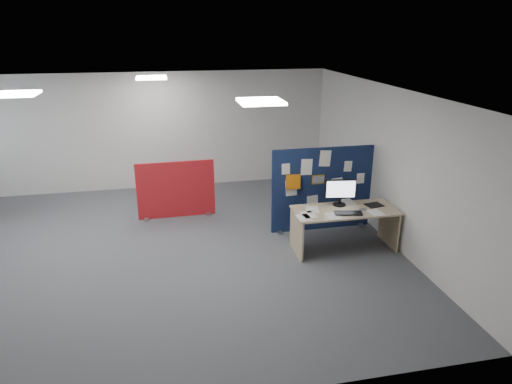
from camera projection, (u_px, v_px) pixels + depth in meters
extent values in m
plane|color=#4C4F54|center=(132.00, 255.00, 7.72)|extent=(9.00, 9.00, 0.00)
cube|color=white|center=(116.00, 94.00, 6.79)|extent=(9.00, 7.00, 0.02)
cube|color=silver|center=(134.00, 132.00, 10.48)|extent=(9.00, 0.02, 2.70)
cube|color=silver|center=(100.00, 301.00, 4.03)|extent=(9.00, 0.02, 2.70)
cube|color=silver|center=(386.00, 163.00, 8.11)|extent=(0.02, 7.00, 2.70)
cube|color=white|center=(261.00, 102.00, 6.27)|extent=(0.60, 0.60, 0.04)
cube|color=white|center=(17.00, 94.00, 6.98)|extent=(0.60, 0.60, 0.04)
cube|color=white|center=(151.00, 78.00, 9.20)|extent=(0.60, 0.60, 0.04)
cube|color=#101D3E|center=(322.00, 189.00, 8.48)|extent=(1.92, 0.06, 1.59)
cube|color=gray|center=(279.00, 231.00, 8.59)|extent=(0.08, 0.30, 0.04)
cube|color=gray|center=(359.00, 224.00, 8.90)|extent=(0.08, 0.30, 0.04)
cube|color=white|center=(286.00, 169.00, 8.16)|extent=(0.15, 0.01, 0.20)
cube|color=white|center=(307.00, 167.00, 8.23)|extent=(0.21, 0.01, 0.30)
cube|color=white|center=(325.00, 158.00, 8.25)|extent=(0.21, 0.01, 0.30)
cube|color=white|center=(348.00, 166.00, 8.39)|extent=(0.15, 0.01, 0.20)
cube|color=white|center=(291.00, 188.00, 8.31)|extent=(0.21, 0.01, 0.30)
cube|color=white|center=(337.00, 186.00, 8.48)|extent=(0.21, 0.01, 0.30)
cube|color=white|center=(361.00, 178.00, 8.53)|extent=(0.15, 0.01, 0.20)
cube|color=white|center=(313.00, 203.00, 8.50)|extent=(0.21, 0.01, 0.30)
cube|color=gold|center=(318.00, 180.00, 8.36)|extent=(0.24, 0.01, 0.18)
cube|color=orange|center=(293.00, 182.00, 8.23)|extent=(0.25, 0.10, 0.25)
cube|color=tan|center=(345.00, 210.00, 7.71)|extent=(1.74, 0.77, 0.03)
cube|color=tan|center=(297.00, 234.00, 7.67)|extent=(0.03, 0.71, 0.70)
cube|color=tan|center=(389.00, 226.00, 7.99)|extent=(0.03, 0.71, 0.70)
cube|color=tan|center=(337.00, 211.00, 8.09)|extent=(1.57, 0.02, 0.30)
cylinder|color=black|center=(339.00, 205.00, 7.89)|extent=(0.22, 0.22, 0.02)
cube|color=black|center=(339.00, 201.00, 7.87)|extent=(0.05, 0.04, 0.11)
cube|color=black|center=(340.00, 189.00, 7.79)|extent=(0.53, 0.12, 0.33)
cube|color=silver|center=(341.00, 189.00, 7.78)|extent=(0.49, 0.08, 0.29)
cube|color=black|center=(348.00, 213.00, 7.52)|extent=(0.48, 0.27, 0.02)
cube|color=gray|center=(363.00, 210.00, 7.66)|extent=(0.10, 0.06, 0.03)
cube|color=black|center=(374.00, 205.00, 7.88)|extent=(0.32, 0.27, 0.01)
cube|color=#A81517|center=(176.00, 190.00, 9.10)|extent=(1.54, 0.08, 1.16)
cube|color=gray|center=(147.00, 218.00, 9.17)|extent=(0.08, 0.30, 0.04)
cube|color=gray|center=(208.00, 213.00, 9.41)|extent=(0.08, 0.30, 0.04)
cube|color=black|center=(169.00, 209.00, 9.54)|extent=(0.27, 0.11, 0.04)
cube|color=black|center=(165.00, 206.00, 9.73)|extent=(0.18, 0.25, 0.04)
cube|color=black|center=(154.00, 207.00, 9.67)|extent=(0.21, 0.24, 0.04)
cube|color=black|center=(151.00, 211.00, 9.45)|extent=(0.27, 0.14, 0.04)
cube|color=black|center=(161.00, 213.00, 9.37)|extent=(0.06, 0.27, 0.04)
cylinder|color=gray|center=(159.00, 201.00, 9.49)|extent=(0.05, 0.05, 0.38)
cube|color=black|center=(159.00, 192.00, 9.41)|extent=(0.50, 0.50, 0.06)
cube|color=black|center=(167.00, 178.00, 9.31)|extent=(0.14, 0.38, 0.45)
cube|color=black|center=(169.00, 172.00, 9.26)|extent=(0.14, 0.35, 0.27)
cube|color=white|center=(308.00, 215.00, 7.49)|extent=(0.23, 0.32, 0.00)
cube|color=white|center=(312.00, 209.00, 7.71)|extent=(0.27, 0.34, 0.00)
cube|color=white|center=(376.00, 213.00, 7.57)|extent=(0.24, 0.32, 0.00)
cube|color=white|center=(304.00, 218.00, 7.37)|extent=(0.22, 0.30, 0.00)
cube|color=white|center=(348.00, 202.00, 8.03)|extent=(0.22, 0.31, 0.00)
cube|color=white|center=(333.00, 216.00, 7.44)|extent=(0.21, 0.30, 0.00)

